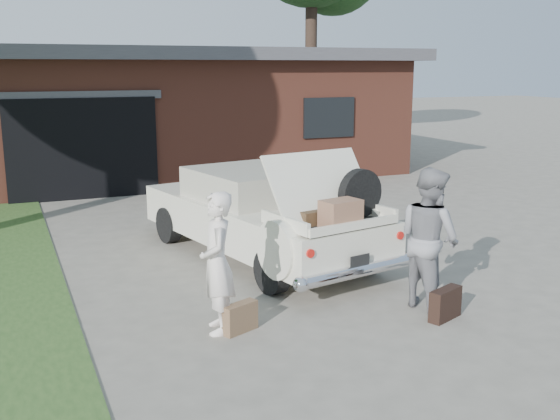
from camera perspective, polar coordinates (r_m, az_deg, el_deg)
name	(u,v)px	position (r m, az deg, el deg)	size (l,w,h in m)	color
ground	(300,309)	(7.97, 1.72, -8.61)	(90.00, 90.00, 0.00)	gray
house	(159,110)	(18.71, -10.53, 8.57)	(12.80, 7.80, 3.30)	brown
sedan	(261,213)	(9.90, -1.70, -0.30)	(2.66, 4.87, 1.75)	beige
woman_left	(217,263)	(7.12, -5.50, -4.61)	(0.57, 0.37, 1.56)	white
woman_right	(429,238)	(7.99, 12.86, -2.42)	(0.83, 0.65, 1.71)	gray
suitcase_left	(240,318)	(7.28, -3.50, -9.34)	(0.43, 0.14, 0.33)	brown
suitcase_right	(445,304)	(7.84, 14.20, -7.94)	(0.47, 0.15, 0.37)	black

